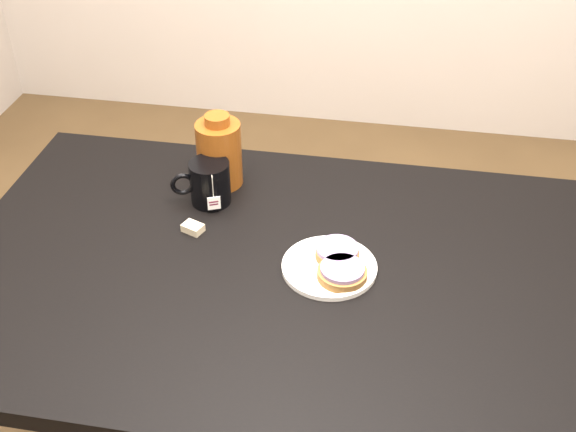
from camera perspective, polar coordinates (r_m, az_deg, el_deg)
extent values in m
cube|color=black|center=(1.53, -0.65, -4.62)|extent=(1.40, 0.90, 0.04)
cylinder|color=black|center=(2.23, -15.11, -3.33)|extent=(0.06, 0.06, 0.71)
cylinder|color=black|center=(2.10, 19.06, -7.16)|extent=(0.06, 0.06, 0.71)
cylinder|color=white|center=(1.51, 3.28, -4.05)|extent=(0.20, 0.20, 0.01)
torus|color=white|center=(1.51, 3.29, -3.89)|extent=(0.20, 0.20, 0.01)
cylinder|color=brown|center=(1.53, 3.91, -2.98)|extent=(0.12, 0.12, 0.02)
cylinder|color=#8E769F|center=(1.52, 3.93, -2.59)|extent=(0.11, 0.11, 0.01)
cylinder|color=brown|center=(1.48, 4.30, -4.57)|extent=(0.14, 0.14, 0.02)
cylinder|color=#8E769F|center=(1.47, 4.32, -4.17)|extent=(0.12, 0.12, 0.01)
cylinder|color=black|center=(1.69, -6.18, 2.65)|extent=(0.12, 0.12, 0.11)
cylinder|color=black|center=(1.66, -6.28, 3.93)|extent=(0.08, 0.08, 0.00)
torus|color=black|center=(1.68, -8.32, 2.51)|extent=(0.06, 0.03, 0.06)
cylinder|color=beige|center=(1.63, -5.97, 2.37)|extent=(0.00, 0.00, 0.06)
cube|color=white|center=(1.66, -5.87, 1.05)|extent=(0.03, 0.01, 0.03)
cube|color=#C6B793|center=(1.62, -7.52, -0.94)|extent=(0.05, 0.05, 0.02)
cylinder|color=#59270B|center=(1.74, -5.45, 4.89)|extent=(0.12, 0.12, 0.16)
cylinder|color=#59270B|center=(1.69, -5.63, 7.56)|extent=(0.06, 0.06, 0.02)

